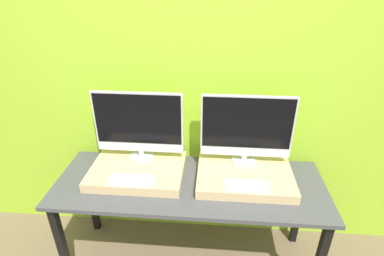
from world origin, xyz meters
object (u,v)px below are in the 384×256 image
object	(u,v)px
keyboard_left	(131,180)
monitor_right	(247,129)
monitor_left	(139,125)
keyboard_right	(247,186)

from	to	relation	value
keyboard_left	monitor_right	world-z (taller)	monitor_right
keyboard_left	monitor_right	bearing A→B (deg)	21.39
keyboard_left	monitor_left	bearing A→B (deg)	90.00
monitor_left	monitor_right	world-z (taller)	same
monitor_left	monitor_right	xyz separation A→B (m)	(0.76, 0.00, 0.00)
monitor_left	keyboard_left	world-z (taller)	monitor_left
monitor_right	keyboard_right	world-z (taller)	monitor_right
keyboard_left	keyboard_right	distance (m)	0.76
monitor_right	monitor_left	bearing A→B (deg)	180.00
monitor_left	keyboard_left	bearing A→B (deg)	-90.00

